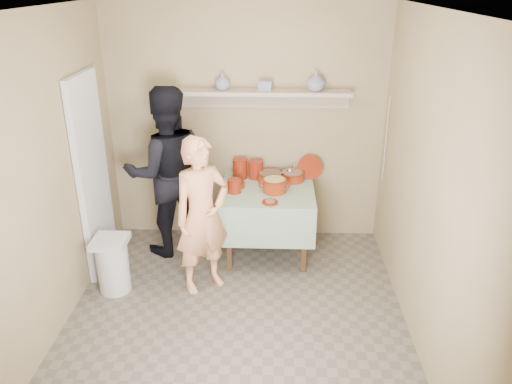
{
  "coord_description": "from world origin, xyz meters",
  "views": [
    {
      "loc": [
        0.32,
        -3.52,
        2.81
      ],
      "look_at": [
        0.15,
        0.75,
        0.95
      ],
      "focal_mm": 35.0,
      "sensor_mm": 36.0,
      "label": 1
    }
  ],
  "objects_px": {
    "serving_table": "(267,199)",
    "person_helper": "(167,172)",
    "cazuela_rice": "(274,184)",
    "person_cook": "(202,216)",
    "trash_bin": "(113,264)"
  },
  "relations": [
    {
      "from": "person_helper",
      "to": "trash_bin",
      "type": "xyz_separation_m",
      "value": [
        -0.4,
        -0.81,
        -0.63
      ]
    },
    {
      "from": "serving_table",
      "to": "cazuela_rice",
      "type": "relative_size",
      "value": 2.95
    },
    {
      "from": "person_cook",
      "to": "cazuela_rice",
      "type": "xyz_separation_m",
      "value": [
        0.67,
        0.59,
        0.08
      ]
    },
    {
      "from": "person_helper",
      "to": "trash_bin",
      "type": "height_order",
      "value": "person_helper"
    },
    {
      "from": "cazuela_rice",
      "to": "trash_bin",
      "type": "height_order",
      "value": "cazuela_rice"
    },
    {
      "from": "person_helper",
      "to": "cazuela_rice",
      "type": "xyz_separation_m",
      "value": [
        1.13,
        -0.12,
        -0.07
      ]
    },
    {
      "from": "cazuela_rice",
      "to": "trash_bin",
      "type": "xyz_separation_m",
      "value": [
        -1.53,
        -0.69,
        -0.56
      ]
    },
    {
      "from": "person_helper",
      "to": "serving_table",
      "type": "xyz_separation_m",
      "value": [
        1.06,
        -0.03,
        -0.27
      ]
    },
    {
      "from": "person_cook",
      "to": "trash_bin",
      "type": "height_order",
      "value": "person_cook"
    },
    {
      "from": "person_helper",
      "to": "person_cook",
      "type": "bearing_deg",
      "value": 102.86
    },
    {
      "from": "person_cook",
      "to": "trash_bin",
      "type": "relative_size",
      "value": 2.72
    },
    {
      "from": "person_cook",
      "to": "person_helper",
      "type": "height_order",
      "value": "person_helper"
    },
    {
      "from": "person_cook",
      "to": "serving_table",
      "type": "distance_m",
      "value": 0.91
    },
    {
      "from": "serving_table",
      "to": "person_helper",
      "type": "bearing_deg",
      "value": 178.11
    },
    {
      "from": "person_helper",
      "to": "serving_table",
      "type": "height_order",
      "value": "person_helper"
    }
  ]
}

